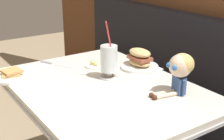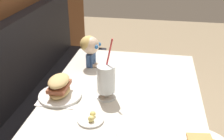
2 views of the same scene
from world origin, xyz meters
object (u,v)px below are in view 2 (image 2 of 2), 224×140
object	(u,v)px
milkshake_glass	(106,80)
butter_saucer	(91,119)
seated_doll	(91,47)
sandwich_plate	(60,89)

from	to	relation	value
milkshake_glass	butter_saucer	size ratio (longest dim) A/B	2.62
butter_saucer	seated_doll	world-z (taller)	seated_doll
butter_saucer	seated_doll	size ratio (longest dim) A/B	0.53
sandwich_plate	butter_saucer	xyz separation A→B (m)	(-0.17, -0.20, -0.04)
milkshake_glass	sandwich_plate	xyz separation A→B (m)	(-0.03, 0.23, -0.05)
milkshake_glass	sandwich_plate	distance (m)	0.24
milkshake_glass	butter_saucer	xyz separation A→B (m)	(-0.20, 0.03, -0.09)
sandwich_plate	butter_saucer	size ratio (longest dim) A/B	1.83
seated_doll	butter_saucer	bearing A→B (deg)	-166.18
sandwich_plate	seated_doll	distance (m)	0.40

